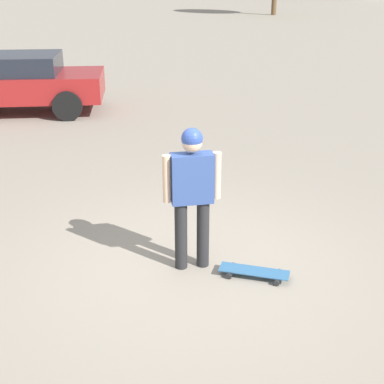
{
  "coord_description": "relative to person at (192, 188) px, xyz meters",
  "views": [
    {
      "loc": [
        -3.8,
        -4.0,
        3.27
      ],
      "look_at": [
        0.0,
        0.0,
        0.95
      ],
      "focal_mm": 50.0,
      "sensor_mm": 36.0,
      "label": 1
    }
  ],
  "objects": [
    {
      "name": "ground_plane",
      "position": [
        0.0,
        0.0,
        -1.0
      ],
      "size": [
        220.0,
        220.0,
        0.0
      ],
      "primitive_type": "plane",
      "color": "gray"
    },
    {
      "name": "person",
      "position": [
        0.0,
        0.0,
        0.0
      ],
      "size": [
        0.57,
        0.42,
        1.69
      ],
      "rotation": [
        0.0,
        0.0,
        -0.57
      ],
      "color": "#262628",
      "rests_on": "ground_plane"
    },
    {
      "name": "skateboard",
      "position": [
        0.35,
        -0.67,
        -0.94
      ],
      "size": [
        0.59,
        0.79,
        0.08
      ],
      "rotation": [
        0.0,
        0.0,
        2.11
      ],
      "color": "#336693",
      "rests_on": "ground_plane"
    },
    {
      "name": "car_parked_near",
      "position": [
        2.04,
        8.2,
        -0.27
      ],
      "size": [
        4.25,
        3.88,
        1.39
      ],
      "rotation": [
        0.0,
        0.0,
        2.47
      ],
      "color": "maroon",
      "rests_on": "ground_plane"
    }
  ]
}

